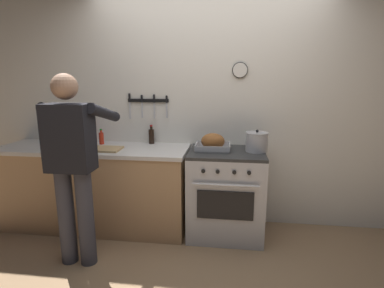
# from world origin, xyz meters

# --- Properties ---
(wall_back) EXTENTS (6.00, 0.13, 2.60)m
(wall_back) POSITION_xyz_m (-0.00, 1.35, 1.30)
(wall_back) COLOR white
(wall_back) RESTS_ON ground
(counter_block) EXTENTS (2.03, 0.65, 0.90)m
(counter_block) POSITION_xyz_m (-1.20, 0.99, 0.45)
(counter_block) COLOR tan
(counter_block) RESTS_ON ground
(stove) EXTENTS (0.76, 0.67, 0.90)m
(stove) POSITION_xyz_m (0.22, 0.99, 0.45)
(stove) COLOR #BCBCC1
(stove) RESTS_ON ground
(person_cook) EXTENTS (0.51, 0.63, 1.66)m
(person_cook) POSITION_xyz_m (-1.07, 0.32, 0.95)
(person_cook) COLOR #383842
(person_cook) RESTS_ON ground
(roasting_pan) EXTENTS (0.35, 0.26, 0.17)m
(roasting_pan) POSITION_xyz_m (0.08, 1.01, 0.98)
(roasting_pan) COLOR #B7B7BC
(roasting_pan) RESTS_ON stove
(stock_pot) EXTENTS (0.22, 0.22, 0.22)m
(stock_pot) POSITION_xyz_m (0.51, 1.02, 1.00)
(stock_pot) COLOR #B7B7BC
(stock_pot) RESTS_ON stove
(cutting_board) EXTENTS (0.36, 0.24, 0.02)m
(cutting_board) POSITION_xyz_m (-1.04, 0.88, 0.91)
(cutting_board) COLOR tan
(cutting_board) RESTS_ON counter_block
(bottle_hot_sauce) EXTENTS (0.05, 0.05, 0.17)m
(bottle_hot_sauce) POSITION_xyz_m (-1.17, 1.14, 0.97)
(bottle_hot_sauce) COLOR red
(bottle_hot_sauce) RESTS_ON counter_block
(bottle_soy_sauce) EXTENTS (0.06, 0.06, 0.21)m
(bottle_soy_sauce) POSITION_xyz_m (-0.62, 1.24, 0.99)
(bottle_soy_sauce) COLOR black
(bottle_soy_sauce) RESTS_ON counter_block
(bottle_wine_red) EXTENTS (0.07, 0.07, 0.30)m
(bottle_wine_red) POSITION_xyz_m (-1.33, 1.23, 1.02)
(bottle_wine_red) COLOR #47141E
(bottle_wine_red) RESTS_ON counter_block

